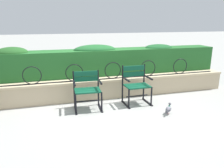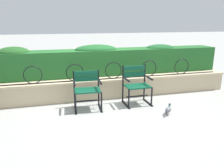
{
  "view_description": "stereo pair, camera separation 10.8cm",
  "coord_description": "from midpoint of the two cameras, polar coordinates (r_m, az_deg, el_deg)",
  "views": [
    {
      "loc": [
        -1.3,
        -4.48,
        1.9
      ],
      "look_at": [
        0.0,
        0.04,
        0.55
      ],
      "focal_mm": 35.57,
      "sensor_mm": 36.0,
      "label": 1
    },
    {
      "loc": [
        -1.19,
        -4.51,
        1.9
      ],
      "look_at": [
        0.0,
        0.04,
        0.55
      ],
      "focal_mm": 35.57,
      "sensor_mm": 36.0,
      "label": 2
    }
  ],
  "objects": [
    {
      "name": "stone_wall",
      "position": [
        5.62,
        -1.25,
        -1.01
      ],
      "size": [
        6.7,
        0.41,
        0.5
      ],
      "color": "tan",
      "rests_on": "ground"
    },
    {
      "name": "ground_plane",
      "position": [
        5.03,
        0.73,
        -6.15
      ],
      "size": [
        60.0,
        60.0,
        0.0
      ],
      "primitive_type": "plane",
      "color": "#9E9E99"
    },
    {
      "name": "hedge_row",
      "position": [
        5.93,
        -2.76,
        6.01
      ],
      "size": [
        6.57,
        0.62,
        0.8
      ],
      "color": "#236028",
      "rests_on": "stone_wall"
    },
    {
      "name": "park_chair_right",
      "position": [
        5.22,
        6.86,
        0.01
      ],
      "size": [
        0.6,
        0.53,
        0.9
      ],
      "color": "#0F4C33",
      "rests_on": "ground"
    },
    {
      "name": "pigeon_near_chairs",
      "position": [
        4.81,
        14.91,
        -6.37
      ],
      "size": [
        0.23,
        0.24,
        0.22
      ],
      "color": "slate",
      "rests_on": "ground"
    },
    {
      "name": "iron_arch_fence",
      "position": [
        5.39,
        -3.51,
        2.94
      ],
      "size": [
        6.18,
        0.02,
        0.42
      ],
      "color": "black",
      "rests_on": "stone_wall"
    },
    {
      "name": "park_chair_left",
      "position": [
        4.9,
        -5.79,
        -1.17
      ],
      "size": [
        0.62,
        0.55,
        0.83
      ],
      "color": "#0F4C33",
      "rests_on": "ground"
    }
  ]
}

